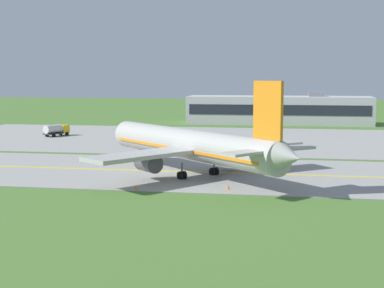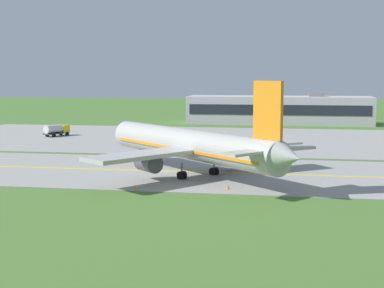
{
  "view_description": "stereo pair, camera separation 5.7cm",
  "coord_description": "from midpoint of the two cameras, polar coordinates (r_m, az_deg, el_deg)",
  "views": [
    {
      "loc": [
        16.45,
        -77.11,
        13.31
      ],
      "look_at": [
        3.15,
        -0.31,
        4.0
      ],
      "focal_mm": 53.98,
      "sensor_mm": 36.0,
      "label": 1
    },
    {
      "loc": [
        16.51,
        -77.1,
        13.31
      ],
      "look_at": [
        3.15,
        -0.31,
        4.0
      ],
      "focal_mm": 53.98,
      "sensor_mm": 36.0,
      "label": 2
    }
  ],
  "objects": [
    {
      "name": "service_truck_catering",
      "position": [
        129.18,
        -13.27,
        1.4
      ],
      "size": [
        4.36,
        6.31,
        2.65
      ],
      "color": "yellow",
      "rests_on": "ground"
    },
    {
      "name": "traffic_cone_far_edge",
      "position": [
        67.63,
        3.54,
        -4.29
      ],
      "size": [
        0.44,
        0.44,
        0.6
      ],
      "primitive_type": "cone",
      "color": "orange",
      "rests_on": "ground"
    },
    {
      "name": "taxiway_centreline",
      "position": [
        79.95,
        -2.21,
        -2.7
      ],
      "size": [
        220.0,
        0.6,
        0.01
      ],
      "primitive_type": "cube",
      "color": "yellow",
      "rests_on": "taxiway_strip"
    },
    {
      "name": "apron_pad",
      "position": [
        120.02,
        6.67,
        0.42
      ],
      "size": [
        140.0,
        52.0,
        0.1
      ],
      "primitive_type": "cube",
      "color": "gray",
      "rests_on": "ground"
    },
    {
      "name": "airplane_lead",
      "position": [
        76.13,
        -0.06,
        -0.11
      ],
      "size": [
        31.41,
        31.04,
        12.7
      ],
      "color": "#ADADA8",
      "rests_on": "ground"
    },
    {
      "name": "terminal_building",
      "position": [
        160.61,
        8.57,
        3.34
      ],
      "size": [
        49.82,
        12.51,
        8.76
      ],
      "color": "#B2B2B7",
      "rests_on": "ground"
    },
    {
      "name": "traffic_cone_near_edge",
      "position": [
        94.19,
        -9.0,
        -1.21
      ],
      "size": [
        0.44,
        0.44,
        0.6
      ],
      "primitive_type": "cone",
      "color": "orange",
      "rests_on": "ground"
    },
    {
      "name": "traffic_cone_mid_edge",
      "position": [
        67.88,
        -5.58,
        -4.27
      ],
      "size": [
        0.44,
        0.44,
        0.6
      ],
      "primitive_type": "cone",
      "color": "orange",
      "rests_on": "ground"
    },
    {
      "name": "taxiway_strip",
      "position": [
        79.96,
        -2.21,
        -2.74
      ],
      "size": [
        240.0,
        28.0,
        0.1
      ],
      "primitive_type": "cube",
      "color": "gray",
      "rests_on": "ground"
    },
    {
      "name": "ground_plane",
      "position": [
        79.96,
        -2.21,
        -2.77
      ],
      "size": [
        500.0,
        500.0,
        0.0
      ],
      "primitive_type": "plane",
      "color": "#47702D"
    }
  ]
}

